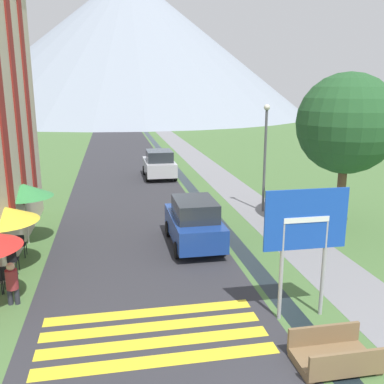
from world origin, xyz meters
name	(u,v)px	position (x,y,z in m)	size (l,w,h in m)	color
ground_plane	(169,186)	(0.00, 20.00, 0.00)	(160.00, 160.00, 0.00)	#476B38
road	(123,160)	(-2.50, 30.00, 0.00)	(6.40, 60.00, 0.01)	#2D2D33
footpath	(196,158)	(3.60, 30.00, 0.00)	(2.20, 60.00, 0.01)	slate
drainage_channel	(167,159)	(1.20, 30.00, 0.00)	(0.60, 60.00, 0.00)	black
crosswalk_marking	(154,334)	(-2.50, 4.26, 0.01)	(5.44, 2.54, 0.01)	yellow
mountain_distant	(130,45)	(1.32, 89.46, 14.33)	(73.73, 73.73, 28.66)	gray
road_sign	(305,231)	(1.34, 4.41, 2.34)	(2.17, 0.11, 3.43)	#9E9EA3
footbridge	(335,356)	(1.20, 2.38, 0.23)	(1.70, 1.10, 0.65)	brown
parked_car_near	(194,222)	(-0.40, 10.02, 0.91)	(1.82, 3.87, 1.82)	navy
parked_car_far	(159,164)	(-0.29, 22.68, 0.91)	(1.99, 3.83, 1.82)	#B2B2B7
cafe_chair_far_right	(19,244)	(-6.64, 9.97, 0.51)	(0.40, 0.40, 0.85)	black
cafe_chair_middle	(11,259)	(-6.62, 8.57, 0.51)	(0.40, 0.40, 0.85)	black
cafe_chair_near_right	(9,276)	(-6.40, 7.25, 0.51)	(0.40, 0.40, 0.85)	black
cafe_umbrella_middle_yellow	(0,214)	(-6.87, 8.88, 1.94)	(2.35, 2.35, 2.20)	#B7B2A8
cafe_umbrella_rear_green	(24,190)	(-6.60, 11.38, 2.09)	(2.11, 2.11, 2.34)	#B7B2A8
person_seated_far	(12,281)	(-6.14, 6.48, 0.68)	(0.32, 0.32, 1.22)	#282833
streetlamp	(265,149)	(3.73, 13.88, 3.01)	(0.28, 0.28, 5.07)	#515156
tree_by_path	(347,124)	(6.02, 10.90, 4.39)	(4.05, 4.05, 6.43)	brown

